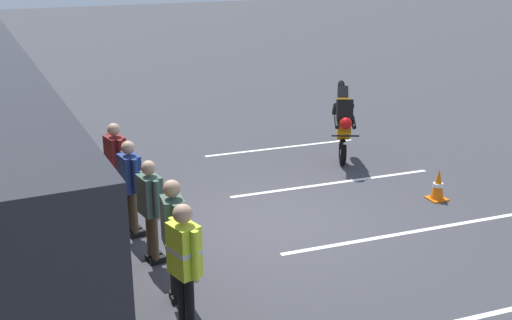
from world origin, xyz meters
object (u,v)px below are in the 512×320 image
Objects in this scene: spectator_far_left at (185,259)px; stunt_motorcycle at (343,117)px; parked_motorcycle_silver at (88,202)px; parked_motorcycle_dark at (106,260)px; spectator_right at (130,181)px; spectator_left at (174,230)px; spectator_far_right at (116,161)px; spectator_centre at (151,203)px; traffic_cone at (438,185)px.

spectator_far_left is 0.99× the size of stunt_motorcycle.
parked_motorcycle_silver is 2.25m from parked_motorcycle_dark.
spectator_right reaches higher than parked_motorcycle_silver.
spectator_left reaches higher than spectator_far_right.
spectator_far_right is at bearing -14.47° from parked_motorcycle_dark.
parked_motorcycle_dark is (-2.25, 0.09, 0.00)m from parked_motorcycle_silver.
spectator_far_left is 2.12m from spectator_centre.
spectator_centre is 0.99× the size of spectator_right.
parked_motorcycle_silver is 1.00× the size of parked_motorcycle_dark.
traffic_cone is at bearing -96.39° from spectator_right.
spectator_centre reaches higher than traffic_cone.
traffic_cone is (2.52, -5.74, -0.78)m from spectator_far_left.
parked_motorcycle_dark is (-1.64, 0.73, -0.51)m from spectator_right.
parked_motorcycle_silver is 1.13× the size of stunt_motorcycle.
stunt_motorcycle reaches higher than spectator_centre.
spectator_right is 2.66× the size of traffic_cone.
parked_motorcycle_silver and parked_motorcycle_dark have the same top height.
spectator_far_left reaches higher than spectator_right.
spectator_far_left is 3.17m from spectator_right.
spectator_centre is 5.92m from stunt_motorcycle.
spectator_far_left reaches higher than parked_motorcycle_dark.
spectator_centre is 1.88m from parked_motorcycle_silver.
spectator_left is at bearing -177.34° from spectator_right.
spectator_left reaches higher than spectator_right.
spectator_centre is 0.91× the size of stunt_motorcycle.
spectator_far_right reaches higher than parked_motorcycle_silver.
spectator_left reaches higher than spectator_centre.
traffic_cone is (1.00, -6.46, -0.18)m from parked_motorcycle_dark.
spectator_far_right is 2.84m from parked_motorcycle_dark.
parked_motorcycle_silver is 6.50m from traffic_cone.
spectator_centre is at bearing -2.44° from spectator_far_left.
parked_motorcycle_dark is (-2.71, 0.70, -0.52)m from spectator_far_right.
parked_motorcycle_silver is at bearing 126.66° from spectator_far_right.
stunt_motorcycle reaches higher than traffic_cone.
spectator_far_right is (1.06, 0.03, 0.02)m from spectator_right.
spectator_right is 5.52m from stunt_motorcycle.
spectator_far_right is at bearing 2.31° from spectator_left.
spectator_right is 5.81m from traffic_cone.
stunt_motorcycle is (3.66, -5.87, 0.56)m from parked_motorcycle_dark.
spectator_far_left is 0.88× the size of parked_motorcycle_dark.
spectator_right is (3.16, -0.01, -0.10)m from spectator_far_left.
spectator_far_left is 1.07× the size of spectator_far_right.
spectator_centre is at bearing -175.56° from spectator_right.
spectator_left is at bearing -126.96° from parked_motorcycle_dark.
spectator_left is 1.05× the size of spectator_far_right.
spectator_left is at bearing 106.14° from traffic_cone.
parked_motorcycle_dark is 1.13× the size of stunt_motorcycle.
spectator_left reaches higher than traffic_cone.
spectator_far_left is at bearing 135.15° from stunt_motorcycle.
parked_motorcycle_dark is at bearing 25.31° from spectator_far_left.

